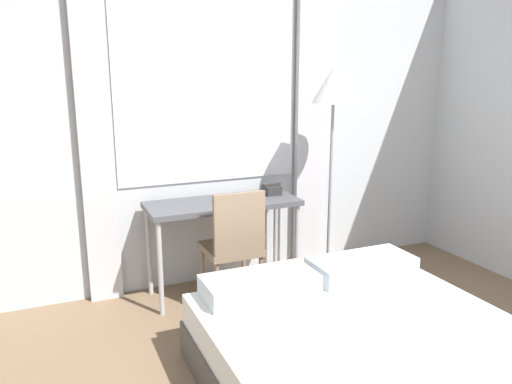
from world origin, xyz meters
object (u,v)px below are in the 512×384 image
desk (223,210)px  standing_lamp (333,102)px  desk_chair (234,242)px  book (229,201)px  telephone (272,189)px  bed (391,381)px

desk → standing_lamp: 1.20m
desk_chair → desk: bearing=88.4°
standing_lamp → desk_chair: bearing=-172.5°
desk → desk_chair: size_ratio=1.31×
standing_lamp → book: standing_lamp is taller
standing_lamp → telephone: 0.84m
telephone → desk: bearing=-172.9°
telephone → book: bearing=-164.0°
telephone → book: telephone is taller
desk → bed: 1.82m
desk_chair → book: desk_chair is taller
bed → desk_chair: bearing=100.1°
book → standing_lamp: bearing=-5.4°
desk_chair → standing_lamp: standing_lamp is taller
desk → standing_lamp: size_ratio=0.67×
desk_chair → book: bearing=78.7°
book → desk_chair: bearing=-101.3°
desk → telephone: 0.46m
standing_lamp → bed: bearing=-110.8°
bed → telephone: 1.90m
desk_chair → bed: desk_chair is taller
desk_chair → telephone: 0.61m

